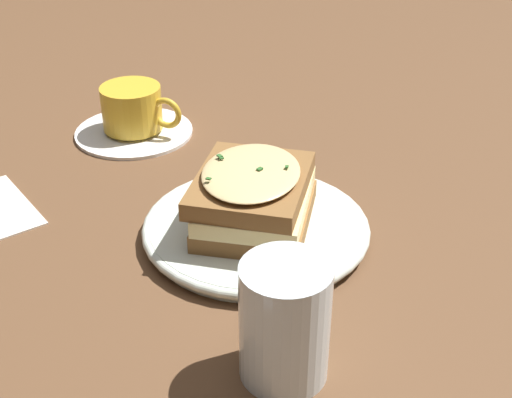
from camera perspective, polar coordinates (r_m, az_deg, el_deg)
ground_plane at (r=0.75m, az=-0.81°, el=-2.19°), size 2.40×2.40×0.00m
dinner_plate at (r=0.73m, az=0.00°, el=-2.36°), size 0.23×0.23×0.02m
sandwich at (r=0.71m, az=-0.17°, el=0.22°), size 0.16×0.17×0.07m
teacup_with_saucer at (r=0.95m, az=-9.79°, el=6.58°), size 0.15×0.15×0.07m
water_glass at (r=0.55m, az=2.31°, el=-9.81°), size 0.07×0.07×0.10m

